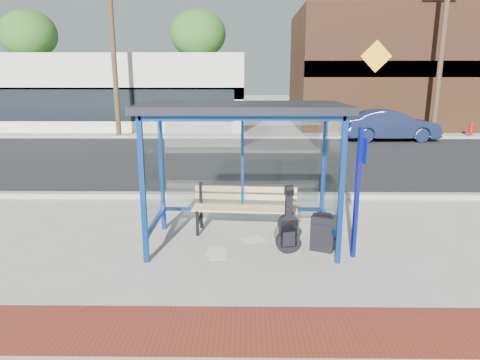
{
  "coord_description": "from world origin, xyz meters",
  "views": [
    {
      "loc": [
        0.04,
        -6.98,
        2.85
      ],
      "look_at": [
        -0.04,
        0.2,
        1.1
      ],
      "focal_mm": 32.0,
      "sensor_mm": 36.0,
      "label": 1
    }
  ],
  "objects_px": {
    "guitar_bag": "(288,230)",
    "suitcase": "(323,233)",
    "fire_hydrant": "(471,129)",
    "bench": "(245,206)",
    "parked_car": "(390,125)",
    "backpack": "(284,235)"
  },
  "relations": [
    {
      "from": "guitar_bag",
      "to": "suitcase",
      "type": "distance_m",
      "value": 0.61
    },
    {
      "from": "backpack",
      "to": "parked_car",
      "type": "bearing_deg",
      "value": 53.12
    },
    {
      "from": "suitcase",
      "to": "fire_hydrant",
      "type": "relative_size",
      "value": 1.0
    },
    {
      "from": "suitcase",
      "to": "fire_hydrant",
      "type": "distance_m",
      "value": 17.17
    },
    {
      "from": "backpack",
      "to": "parked_car",
      "type": "distance_m",
      "value": 13.78
    },
    {
      "from": "backpack",
      "to": "guitar_bag",
      "type": "bearing_deg",
      "value": -93.93
    },
    {
      "from": "suitcase",
      "to": "backpack",
      "type": "height_order",
      "value": "suitcase"
    },
    {
      "from": "bench",
      "to": "suitcase",
      "type": "distance_m",
      "value": 1.57
    },
    {
      "from": "guitar_bag",
      "to": "suitcase",
      "type": "bearing_deg",
      "value": -0.41
    },
    {
      "from": "parked_car",
      "to": "fire_hydrant",
      "type": "relative_size",
      "value": 6.36
    },
    {
      "from": "backpack",
      "to": "fire_hydrant",
      "type": "relative_size",
      "value": 0.59
    },
    {
      "from": "backpack",
      "to": "parked_car",
      "type": "height_order",
      "value": "parked_car"
    },
    {
      "from": "bench",
      "to": "fire_hydrant",
      "type": "height_order",
      "value": "bench"
    },
    {
      "from": "bench",
      "to": "parked_car",
      "type": "relative_size",
      "value": 0.46
    },
    {
      "from": "backpack",
      "to": "parked_car",
      "type": "xyz_separation_m",
      "value": [
        5.88,
        12.46,
        0.51
      ]
    },
    {
      "from": "bench",
      "to": "suitcase",
      "type": "height_order",
      "value": "bench"
    },
    {
      "from": "guitar_bag",
      "to": "fire_hydrant",
      "type": "distance_m",
      "value": 17.59
    },
    {
      "from": "bench",
      "to": "parked_car",
      "type": "distance_m",
      "value": 13.48
    },
    {
      "from": "guitar_bag",
      "to": "fire_hydrant",
      "type": "relative_size",
      "value": 1.63
    },
    {
      "from": "suitcase",
      "to": "parked_car",
      "type": "distance_m",
      "value": 13.7
    },
    {
      "from": "parked_car",
      "to": "fire_hydrant",
      "type": "xyz_separation_m",
      "value": [
        4.46,
        1.51,
        -0.33
      ]
    },
    {
      "from": "bench",
      "to": "suitcase",
      "type": "xyz_separation_m",
      "value": [
        1.3,
        -0.87,
        -0.21
      ]
    }
  ]
}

